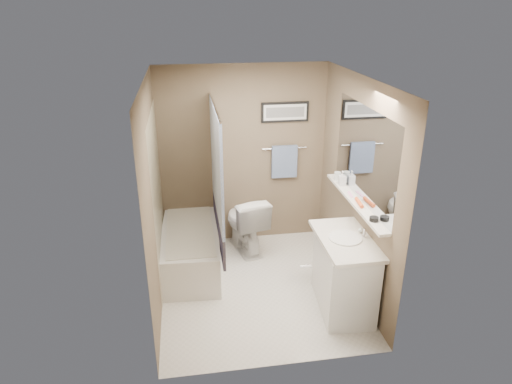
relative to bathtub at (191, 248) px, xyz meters
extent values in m
plane|color=silver|center=(0.75, -0.60, -0.25)|extent=(2.50, 2.50, 0.00)
cube|color=white|center=(0.75, -0.60, 2.13)|extent=(2.20, 2.50, 0.04)
cube|color=brown|center=(0.75, 0.63, 0.95)|extent=(2.20, 0.04, 2.40)
cube|color=brown|center=(0.75, -1.83, 0.95)|extent=(2.20, 0.04, 2.40)
cube|color=brown|center=(-0.33, -0.60, 0.95)|extent=(0.04, 2.50, 2.40)
cube|color=brown|center=(1.83, -0.60, 0.95)|extent=(0.04, 2.50, 2.40)
cube|color=#B7AB8A|center=(-0.34, -0.10, 0.75)|extent=(0.02, 1.55, 2.00)
cylinder|color=silver|center=(0.35, -0.10, 1.80)|extent=(0.02, 1.55, 0.02)
cube|color=white|center=(0.35, -0.10, 1.15)|extent=(0.03, 1.45, 1.28)
cube|color=#2A2748|center=(0.35, -0.10, 0.33)|extent=(0.03, 1.45, 0.36)
cube|color=silver|center=(1.84, -0.75, 1.37)|extent=(0.02, 1.60, 1.00)
cube|color=silver|center=(1.79, -0.75, 0.85)|extent=(0.12, 1.60, 0.03)
cylinder|color=silver|center=(1.30, 0.62, 1.05)|extent=(0.60, 0.02, 0.02)
cube|color=#89A1C8|center=(1.30, 0.60, 0.87)|extent=(0.34, 0.05, 0.44)
cube|color=black|center=(1.30, 0.63, 1.53)|extent=(0.62, 0.02, 0.26)
cube|color=white|center=(1.30, 0.62, 1.53)|extent=(0.56, 0.00, 0.20)
cube|color=#595959|center=(1.30, 0.62, 1.53)|extent=(0.50, 0.00, 0.13)
cube|color=silver|center=(1.30, -1.84, 0.75)|extent=(0.80, 0.02, 2.00)
cylinder|color=silver|center=(0.97, -1.79, 0.75)|extent=(0.10, 0.02, 0.02)
cube|color=silver|center=(0.00, 0.00, 0.00)|extent=(0.78, 1.54, 0.50)
cube|color=beige|center=(0.00, 0.00, 0.25)|extent=(0.56, 1.36, 0.02)
imported|color=white|center=(0.72, 0.32, 0.15)|extent=(0.62, 0.86, 0.79)
cube|color=silver|center=(1.60, -1.09, 0.15)|extent=(0.57, 0.94, 0.80)
cube|color=beige|center=(1.59, -1.09, 0.57)|extent=(0.54, 0.96, 0.04)
cylinder|color=silver|center=(1.58, -1.09, 0.60)|extent=(0.34, 0.34, 0.01)
cylinder|color=silver|center=(1.78, -1.09, 0.64)|extent=(0.02, 0.02, 0.10)
sphere|color=white|center=(1.78, -0.99, 0.62)|extent=(0.05, 0.05, 0.05)
cylinder|color=black|center=(1.79, -1.27, 0.89)|extent=(0.09, 0.09, 0.04)
cylinder|color=#EA5521|center=(1.79, -0.87, 0.89)|extent=(0.06, 0.22, 0.04)
cube|color=pink|center=(1.79, -0.61, 0.87)|extent=(0.05, 0.16, 0.01)
cylinder|color=silver|center=(1.79, -0.15, 0.92)|extent=(0.08, 0.08, 0.10)
imported|color=#999999|center=(1.79, -0.31, 0.95)|extent=(0.08, 0.08, 0.17)
camera|label=1|loc=(0.02, -5.03, 2.85)|focal=32.00mm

